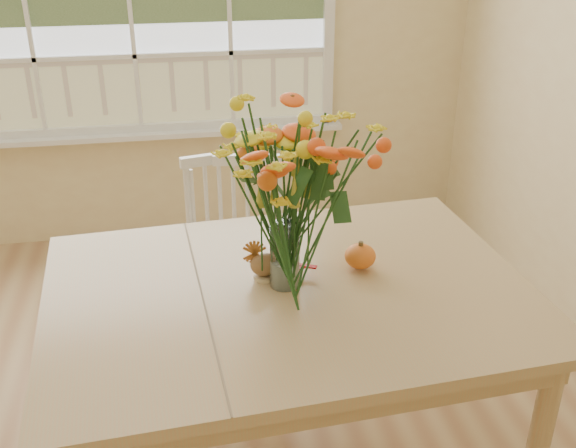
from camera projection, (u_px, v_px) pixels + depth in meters
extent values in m
cube|color=beige|center=(131.00, 19.00, 3.78)|extent=(4.00, 0.02, 2.70)
cube|color=white|center=(142.00, 135.00, 4.01)|extent=(2.42, 0.12, 0.03)
cube|color=tan|center=(289.00, 293.00, 2.19)|extent=(1.63, 1.22, 0.04)
cube|color=tan|center=(289.00, 311.00, 2.22)|extent=(1.50, 1.09, 0.10)
cylinder|color=tan|center=(90.00, 344.00, 2.63)|extent=(0.07, 0.07, 0.79)
cylinder|color=tan|center=(417.00, 299.00, 2.93)|extent=(0.07, 0.07, 0.79)
cube|color=white|center=(237.00, 281.00, 2.96)|extent=(0.48, 0.46, 0.05)
cube|color=white|center=(234.00, 212.00, 3.00)|extent=(0.44, 0.08, 0.50)
cylinder|color=white|center=(200.00, 348.00, 2.91)|extent=(0.04, 0.04, 0.43)
cylinder|color=white|center=(202.00, 307.00, 3.20)|extent=(0.04, 0.04, 0.43)
cylinder|color=white|center=(278.00, 344.00, 2.93)|extent=(0.04, 0.04, 0.43)
cylinder|color=white|center=(274.00, 304.00, 3.22)|extent=(0.04, 0.04, 0.43)
cylinder|color=white|center=(285.00, 255.00, 2.15)|extent=(0.10, 0.10, 0.22)
ellipsoid|color=orange|center=(360.00, 257.00, 2.28)|extent=(0.11, 0.11, 0.08)
cylinder|color=#CCB78C|center=(265.00, 276.00, 2.23)|extent=(0.08, 0.08, 0.01)
ellipsoid|color=brown|center=(265.00, 265.00, 2.22)|extent=(0.11, 0.09, 0.08)
ellipsoid|color=#38160F|center=(288.00, 264.00, 2.25)|extent=(0.07, 0.07, 0.07)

